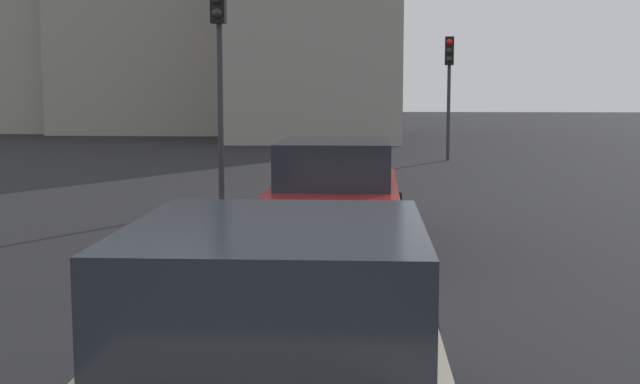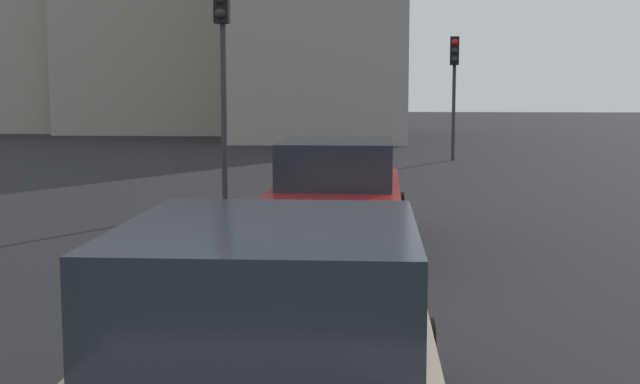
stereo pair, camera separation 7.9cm
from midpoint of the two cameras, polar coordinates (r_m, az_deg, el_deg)
name	(u,v)px [view 2 (the right image)]	position (r m, az deg, el deg)	size (l,w,h in m)	color
car_red_lead	(337,196)	(12.31, 1.36, -0.27)	(4.64, 2.01, 1.57)	maroon
car_beige_second	(274,362)	(4.93, -2.65, -11.34)	(4.40, 2.06, 1.59)	tan
traffic_light_near_left	(222,43)	(16.46, -6.47, 9.97)	(0.32, 0.29, 4.44)	#2D2D30
traffic_light_near_right	(454,72)	(27.52, 9.11, 8.02)	(0.33, 0.30, 3.95)	#2D2D30
building_facade_center	(185,35)	(46.75, -9.03, 10.44)	(9.85, 11.27, 10.37)	gray
building_facade_right	(86,28)	(49.90, -15.47, 10.59)	(10.11, 11.20, 11.30)	gray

